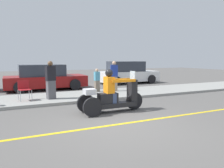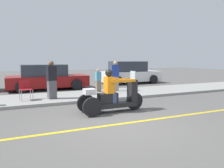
% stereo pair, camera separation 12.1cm
% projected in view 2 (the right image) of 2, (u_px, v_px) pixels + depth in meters
% --- Properties ---
extents(ground_plane, '(60.00, 60.00, 0.00)m').
position_uv_depth(ground_plane, '(120.00, 124.00, 6.13)').
color(ground_plane, '#565451').
extents(lane_stripe, '(24.00, 0.12, 0.01)m').
position_uv_depth(lane_stripe, '(132.00, 122.00, 6.28)').
color(lane_stripe, gold).
rests_on(lane_stripe, ground).
extents(sidewalk_strip, '(28.00, 2.80, 0.12)m').
position_uv_depth(sidewalk_strip, '(77.00, 96.00, 10.29)').
color(sidewalk_strip, gray).
rests_on(sidewalk_strip, ground).
extents(motorcycle_trike, '(2.35, 0.75, 1.48)m').
position_uv_depth(motorcycle_trike, '(112.00, 97.00, 7.47)').
color(motorcycle_trike, black).
rests_on(motorcycle_trike, ground).
extents(spectator_by_tree, '(0.31, 0.22, 1.20)m').
position_uv_depth(spectator_by_tree, '(98.00, 81.00, 11.37)').
color(spectator_by_tree, '#726656').
rests_on(spectator_by_tree, sidewalk_strip).
extents(spectator_end_of_line, '(0.43, 0.34, 1.59)m').
position_uv_depth(spectator_end_of_line, '(115.00, 77.00, 11.52)').
color(spectator_end_of_line, gray).
rests_on(spectator_end_of_line, sidewalk_strip).
extents(spectator_near_curb, '(0.43, 0.32, 1.61)m').
position_uv_depth(spectator_near_curb, '(52.00, 81.00, 9.29)').
color(spectator_near_curb, '#515156').
rests_on(spectator_near_curb, sidewalk_strip).
extents(folding_chair_curbside, '(0.53, 0.53, 0.82)m').
position_uv_depth(folding_chair_curbside, '(25.00, 88.00, 9.05)').
color(folding_chair_curbside, '#A5A8AD').
rests_on(folding_chair_curbside, sidewalk_strip).
extents(parked_car_lot_far, '(4.61, 2.09, 1.49)m').
position_uv_depth(parked_car_lot_far, '(47.00, 78.00, 13.02)').
color(parked_car_lot_far, maroon).
rests_on(parked_car_lot_far, ground).
extents(parked_car_lot_right, '(4.46, 2.04, 1.64)m').
position_uv_depth(parked_car_lot_right, '(129.00, 73.00, 16.25)').
color(parked_car_lot_right, silver).
rests_on(parked_car_lot_right, ground).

